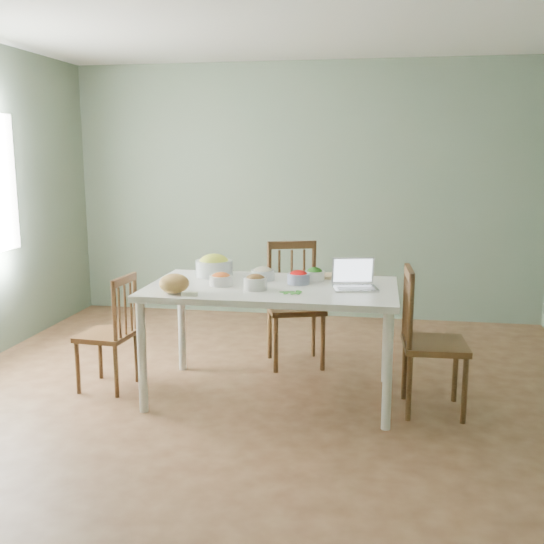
% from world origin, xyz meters
% --- Properties ---
extents(floor, '(5.00, 5.00, 0.00)m').
position_xyz_m(floor, '(0.00, 0.00, 0.00)').
color(floor, '#4A2D1A').
rests_on(floor, ground).
extents(ceiling, '(5.00, 5.00, 0.00)m').
position_xyz_m(ceiling, '(0.00, 0.00, 2.70)').
color(ceiling, white).
rests_on(ceiling, ground).
extents(wall_back, '(5.00, 0.00, 2.70)m').
position_xyz_m(wall_back, '(0.00, 2.50, 1.35)').
color(wall_back, '#566852').
rests_on(wall_back, ground).
extents(wall_front, '(5.00, 0.00, 2.70)m').
position_xyz_m(wall_front, '(0.00, -2.50, 1.35)').
color(wall_front, '#566852').
rests_on(wall_front, ground).
extents(dining_table, '(1.77, 0.99, 0.83)m').
position_xyz_m(dining_table, '(0.07, 0.12, 0.41)').
color(dining_table, white).
rests_on(dining_table, floor).
extents(chair_far, '(0.56, 0.55, 1.02)m').
position_xyz_m(chair_far, '(0.14, 0.85, 0.51)').
color(chair_far, '#351E0E').
rests_on(chair_far, floor).
extents(chair_left, '(0.40, 0.41, 0.87)m').
position_xyz_m(chair_left, '(-1.19, 0.06, 0.44)').
color(chair_left, '#351E0E').
rests_on(chair_left, floor).
extents(chair_right, '(0.44, 0.46, 1.00)m').
position_xyz_m(chair_right, '(1.21, 0.04, 0.50)').
color(chair_right, '#351E0E').
rests_on(chair_right, floor).
extents(bread_boule, '(0.24, 0.24, 0.13)m').
position_xyz_m(bread_boule, '(-0.54, -0.23, 0.89)').
color(bread_boule, '#B28348').
rests_on(bread_boule, dining_table).
extents(butter_stick, '(0.11, 0.03, 0.03)m').
position_xyz_m(butter_stick, '(-0.41, -0.30, 0.84)').
color(butter_stick, '#F5EFCD').
rests_on(butter_stick, dining_table).
extents(bowl_squash, '(0.34, 0.34, 0.16)m').
position_xyz_m(bowl_squash, '(-0.43, 0.39, 0.91)').
color(bowl_squash, '#E1D845').
rests_on(bowl_squash, dining_table).
extents(bowl_carrot, '(0.20, 0.20, 0.09)m').
position_xyz_m(bowl_carrot, '(-0.29, 0.06, 0.87)').
color(bowl_carrot, '#CA5C0B').
rests_on(bowl_carrot, dining_table).
extents(bowl_onion, '(0.23, 0.23, 0.10)m').
position_xyz_m(bowl_onion, '(-0.04, 0.32, 0.88)').
color(bowl_onion, beige).
rests_on(bowl_onion, dining_table).
extents(bowl_mushroom, '(0.17, 0.17, 0.11)m').
position_xyz_m(bowl_mushroom, '(-0.02, -0.03, 0.88)').
color(bowl_mushroom, black).
rests_on(bowl_mushroom, dining_table).
extents(bowl_redpep, '(0.21, 0.21, 0.10)m').
position_xyz_m(bowl_redpep, '(0.24, 0.22, 0.88)').
color(bowl_redpep, '#C40002').
rests_on(bowl_redpep, dining_table).
extents(bowl_broccoli, '(0.17, 0.17, 0.09)m').
position_xyz_m(bowl_broccoli, '(0.34, 0.37, 0.87)').
color(bowl_broccoli, '#114A15').
rests_on(bowl_broccoli, dining_table).
extents(flatbread, '(0.26, 0.26, 0.02)m').
position_xyz_m(flatbread, '(0.44, 0.50, 0.84)').
color(flatbread, beige).
rests_on(flatbread, dining_table).
extents(basil_bunch, '(0.18, 0.18, 0.02)m').
position_xyz_m(basil_bunch, '(0.23, -0.09, 0.84)').
color(basil_bunch, '#2A6625').
rests_on(basil_bunch, dining_table).
extents(laptop, '(0.34, 0.30, 0.21)m').
position_xyz_m(laptop, '(0.66, 0.10, 0.93)').
color(laptop, silver).
rests_on(laptop, dining_table).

